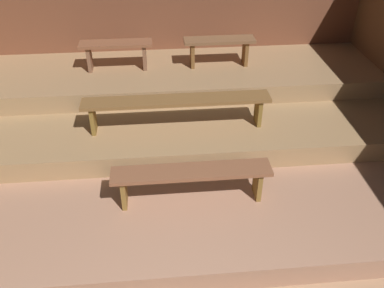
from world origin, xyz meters
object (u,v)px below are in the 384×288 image
Objects in this scene: bench_upper_right at (219,46)px; bench_middle_center at (177,104)px; bench_upper_left at (116,49)px; bench_lower_center at (192,176)px.

bench_middle_center is at bearing -119.20° from bench_upper_right.
bench_upper_left is (-0.77, 1.25, 0.22)m from bench_middle_center.
bench_middle_center is at bearing 94.28° from bench_lower_center.
bench_middle_center is 1.45m from bench_upper_right.
bench_middle_center is (-0.08, 1.07, 0.27)m from bench_lower_center.
bench_lower_center is 1.11m from bench_middle_center.
bench_middle_center is at bearing -58.43° from bench_upper_left.
bench_lower_center is 2.52m from bench_upper_left.
bench_lower_center is 1.63× the size of bench_upper_right.
bench_upper_right reaches higher than bench_lower_center.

